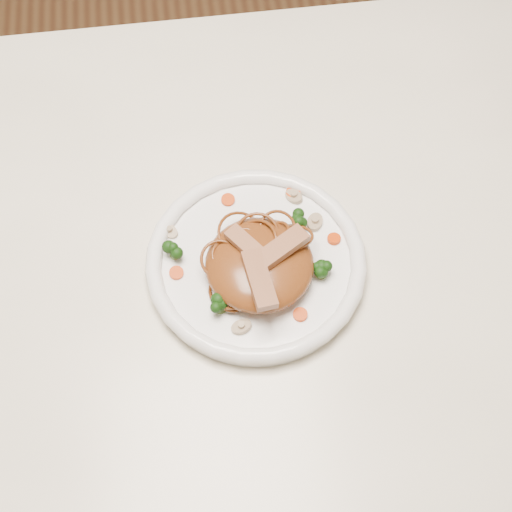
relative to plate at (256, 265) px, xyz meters
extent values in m
plane|color=#57341E|center=(-0.10, 0.06, -0.76)|extent=(4.00, 4.00, 0.00)
cube|color=white|center=(-0.10, 0.06, -0.03)|extent=(1.20, 0.80, 0.04)
cylinder|color=brown|center=(0.44, 0.40, -0.40)|extent=(0.06, 0.06, 0.71)
cylinder|color=white|center=(0.00, 0.00, 0.00)|extent=(0.31, 0.31, 0.02)
ellipsoid|color=brown|center=(0.00, -0.02, 0.03)|extent=(0.14, 0.14, 0.04)
cube|color=#A7734F|center=(0.03, -0.01, 0.06)|extent=(0.08, 0.06, 0.01)
cube|color=#A7734F|center=(-0.01, 0.00, 0.06)|extent=(0.05, 0.06, 0.01)
cube|color=#A7734F|center=(0.00, -0.05, 0.06)|extent=(0.03, 0.08, 0.01)
cylinder|color=#E14208|center=(0.06, 0.09, 0.01)|extent=(0.02, 0.02, 0.00)
cylinder|color=#E14208|center=(-0.10, 0.00, 0.01)|extent=(0.02, 0.02, 0.00)
cylinder|color=#E14208|center=(0.10, 0.02, 0.01)|extent=(0.02, 0.02, 0.00)
cylinder|color=#E14208|center=(-0.02, 0.09, 0.01)|extent=(0.02, 0.02, 0.00)
cylinder|color=#E14208|center=(0.04, -0.08, 0.01)|extent=(0.02, 0.02, 0.00)
cylinder|color=#BCAE8D|center=(-0.03, -0.09, 0.01)|extent=(0.03, 0.03, 0.01)
cylinder|color=#BCAE8D|center=(0.08, 0.05, 0.01)|extent=(0.04, 0.04, 0.01)
cylinder|color=#BCAE8D|center=(-0.10, 0.06, 0.01)|extent=(0.03, 0.03, 0.01)
cylinder|color=#BCAE8D|center=(0.06, 0.09, 0.01)|extent=(0.04, 0.04, 0.01)
camera|label=1|loc=(-0.06, -0.42, 0.77)|focal=49.64mm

